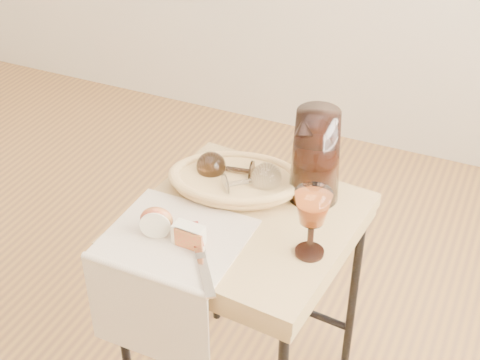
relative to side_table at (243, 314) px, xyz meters
The scene contains 10 objects.
side_table is the anchor object (origin of this frame).
tea_towel 0.37m from the side_table, 127.96° to the right, with size 0.31×0.28×0.01m, color beige.
bread_basket 0.37m from the side_table, 124.18° to the left, with size 0.30×0.21×0.05m, color #AA7545, non-canonical shape.
goblet_lying_a 0.40m from the side_table, 130.06° to the left, with size 0.12×0.08×0.08m, color #342317, non-canonical shape.
goblet_lying_b 0.38m from the side_table, 104.70° to the left, with size 0.13×0.08×0.08m, color white, non-canonical shape.
pitcher 0.48m from the side_table, 50.53° to the left, with size 0.17×0.25×0.28m, color black, non-canonical shape.
wine_goblet 0.45m from the side_table, 17.75° to the right, with size 0.08×0.08×0.17m, color white, non-canonical shape.
apple_half 0.42m from the side_table, 137.53° to the right, with size 0.08×0.04×0.07m, color red.
apple_wedge 0.39m from the side_table, 115.37° to the right, with size 0.07×0.04×0.05m, color beige.
table_knife 0.39m from the side_table, 96.76° to the right, with size 0.24×0.03×0.02m, color silver, non-canonical shape.
Camera 1 is at (1.03, -0.92, 1.64)m, focal length 51.08 mm.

